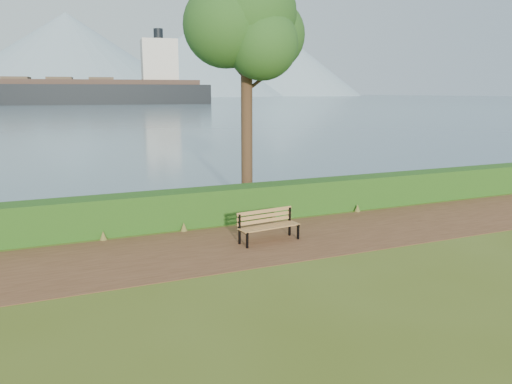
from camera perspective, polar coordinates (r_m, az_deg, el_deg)
name	(u,v)px	position (r m, az deg, el deg)	size (l,w,h in m)	color
ground	(251,248)	(12.15, -0.61, -6.37)	(140.00, 140.00, 0.00)	#505C1A
path	(246,244)	(12.41, -1.15, -5.96)	(40.00, 3.40, 0.01)	brown
hedge	(216,205)	(14.36, -4.64, -1.54)	(32.00, 0.85, 1.00)	#164513
water	(47,99)	(270.73, -22.79, 9.75)	(700.00, 510.00, 0.00)	slate
mountains	(27,59)	(417.43, -24.74, 13.68)	(585.00, 190.00, 70.00)	#829BAD
bench	(268,223)	(12.54, 1.34, -3.62)	(1.63, 0.65, 0.80)	black
tree	(246,21)	(16.28, -1.12, 18.96)	(4.05, 3.33, 7.87)	#372116
cargo_ship	(81,92)	(156.63, -19.34, 10.74)	(81.09, 22.40, 24.33)	black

